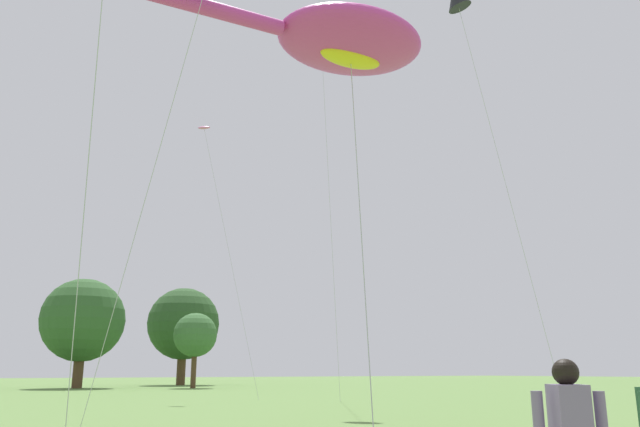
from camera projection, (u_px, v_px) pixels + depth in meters
name	position (u px, v px, depth m)	size (l,w,h in m)	color
big_show_kite	(342.00, 40.00, 18.85)	(11.12, 4.65, 11.87)	#CC3899
small_kite_diamond_red	(205.00, 134.00, 39.19)	(3.22, 3.57, 16.58)	pink
tree_pine_center	(83.00, 320.00, 57.78)	(7.61, 7.61, 9.92)	#513823
tree_oak_left	(195.00, 335.00, 57.89)	(4.03, 4.03, 6.79)	#513823
tree_broad_distant	(184.00, 324.00, 70.28)	(7.98, 7.98, 10.68)	#513823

